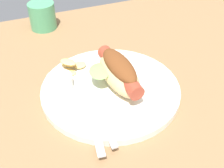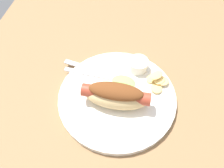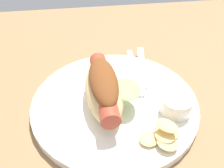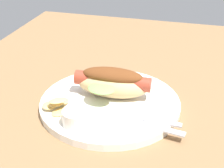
{
  "view_description": "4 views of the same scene",
  "coord_description": "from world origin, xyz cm",
  "px_view_note": "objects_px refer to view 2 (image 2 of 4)",
  "views": [
    {
      "loc": [
        20.26,
        43.93,
        40.9
      ],
      "look_at": [
        2.86,
        1.71,
        3.67
      ],
      "focal_mm": 44.77,
      "sensor_mm": 36.0,
      "label": 1
    },
    {
      "loc": [
        -30.43,
        -5.57,
        54.44
      ],
      "look_at": [
        4.0,
        1.69,
        4.45
      ],
      "focal_mm": 38.69,
      "sensor_mm": 36.0,
      "label": 2
    },
    {
      "loc": [
        -2.75,
        -35.55,
        36.09
      ],
      "look_at": [
        2.25,
        1.73,
        4.39
      ],
      "focal_mm": 43.34,
      "sensor_mm": 36.0,
      "label": 3
    },
    {
      "loc": [
        62.59,
        16.91,
        40.05
      ],
      "look_at": [
        3.81,
        0.8,
        6.47
      ],
      "focal_mm": 53.77,
      "sensor_mm": 36.0,
      "label": 4
    }
  ],
  "objects_px": {
    "plate": "(118,98)",
    "chips_pile": "(157,80)",
    "knife": "(88,68)",
    "hot_dog": "(117,95)",
    "fork": "(91,74)",
    "sauce_ramekin": "(138,65)"
  },
  "relations": [
    {
      "from": "knife",
      "to": "plate",
      "type": "bearing_deg",
      "value": -26.99
    },
    {
      "from": "sauce_ramekin",
      "to": "fork",
      "type": "xyz_separation_m",
      "value": [
        -0.05,
        0.12,
        -0.01
      ]
    },
    {
      "from": "sauce_ramekin",
      "to": "hot_dog",
      "type": "bearing_deg",
      "value": 163.25
    },
    {
      "from": "plate",
      "to": "chips_pile",
      "type": "height_order",
      "value": "chips_pile"
    },
    {
      "from": "sauce_ramekin",
      "to": "chips_pile",
      "type": "xyz_separation_m",
      "value": [
        -0.04,
        -0.06,
        -0.0
      ]
    },
    {
      "from": "hot_dog",
      "to": "chips_pile",
      "type": "xyz_separation_m",
      "value": [
        0.08,
        -0.09,
        -0.02
      ]
    },
    {
      "from": "fork",
      "to": "knife",
      "type": "relative_size",
      "value": 1.09
    },
    {
      "from": "knife",
      "to": "sauce_ramekin",
      "type": "bearing_deg",
      "value": 21.69
    },
    {
      "from": "plate",
      "to": "chips_pile",
      "type": "bearing_deg",
      "value": -56.25
    },
    {
      "from": "hot_dog",
      "to": "sauce_ramekin",
      "type": "bearing_deg",
      "value": 71.56
    },
    {
      "from": "plate",
      "to": "chips_pile",
      "type": "xyz_separation_m",
      "value": [
        0.06,
        -0.09,
        0.02
      ]
    },
    {
      "from": "hot_dog",
      "to": "fork",
      "type": "bearing_deg",
      "value": 138.32
    },
    {
      "from": "knife",
      "to": "chips_pile",
      "type": "distance_m",
      "value": 0.19
    },
    {
      "from": "sauce_ramekin",
      "to": "knife",
      "type": "height_order",
      "value": "sauce_ramekin"
    },
    {
      "from": "plate",
      "to": "hot_dog",
      "type": "bearing_deg",
      "value": -177.72
    },
    {
      "from": "fork",
      "to": "knife",
      "type": "distance_m",
      "value": 0.02
    },
    {
      "from": "hot_dog",
      "to": "chips_pile",
      "type": "bearing_deg",
      "value": 39.6
    },
    {
      "from": "sauce_ramekin",
      "to": "fork",
      "type": "distance_m",
      "value": 0.13
    },
    {
      "from": "fork",
      "to": "knife",
      "type": "height_order",
      "value": "same"
    },
    {
      "from": "plate",
      "to": "fork",
      "type": "xyz_separation_m",
      "value": [
        0.05,
        0.09,
        0.01
      ]
    },
    {
      "from": "plate",
      "to": "sauce_ramekin",
      "type": "relative_size",
      "value": 5.63
    },
    {
      "from": "sauce_ramekin",
      "to": "plate",
      "type": "bearing_deg",
      "value": 159.95
    }
  ]
}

